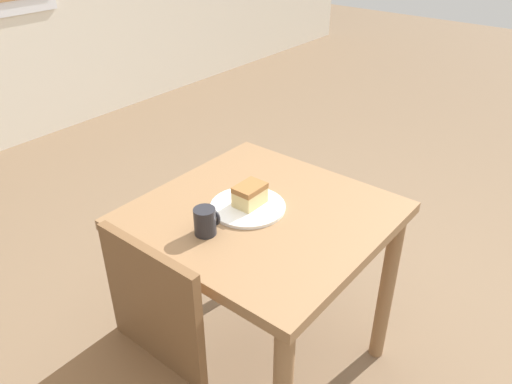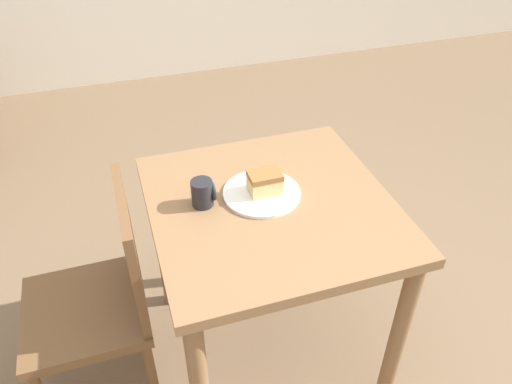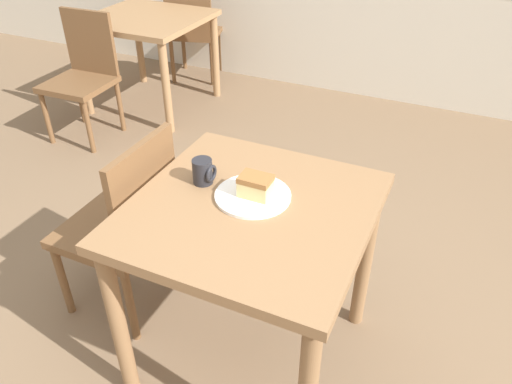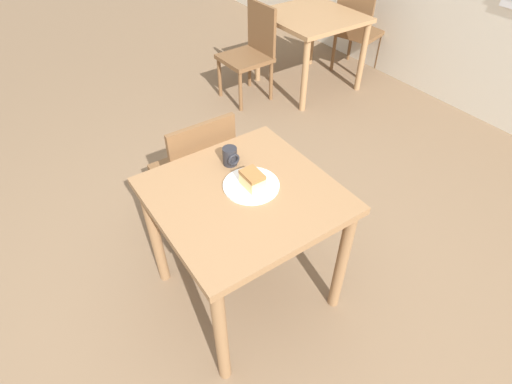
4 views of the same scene
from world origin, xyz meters
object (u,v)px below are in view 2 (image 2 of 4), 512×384
dining_table_near (271,231)px  coffee_mug (203,193)px  plate (262,193)px  cake_slice (265,182)px  chair_near_window (103,295)px

dining_table_near → coffee_mug: size_ratio=8.75×
plate → cake_slice: bearing=-3.9°
chair_near_window → plate: 0.66m
dining_table_near → cake_slice: 0.19m
plate → coffee_mug: (-0.20, 0.01, 0.04)m
plate → cake_slice: (0.01, -0.00, 0.04)m
plate → coffee_mug: coffee_mug is taller
cake_slice → coffee_mug: coffee_mug is taller
dining_table_near → coffee_mug: (-0.22, 0.06, 0.18)m
chair_near_window → cake_slice: bearing=90.8°
plate → coffee_mug: bearing=177.2°
chair_near_window → plate: chair_near_window is taller
plate → coffee_mug: size_ratio=2.85×
cake_slice → coffee_mug: (-0.21, 0.01, -0.00)m
dining_table_near → plate: plate is taller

